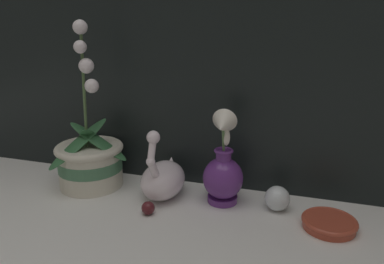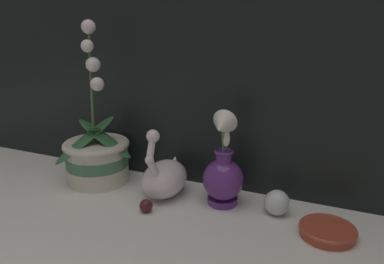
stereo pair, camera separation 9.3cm
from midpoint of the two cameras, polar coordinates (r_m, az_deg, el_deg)
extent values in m
plane|color=silver|center=(0.91, -4.14, -14.00)|extent=(2.80, 2.80, 0.00)
cylinder|color=beige|center=(1.13, -17.53, -4.91)|extent=(0.18, 0.18, 0.12)
cylinder|color=#477A56|center=(1.13, -17.55, -4.62)|extent=(0.18, 0.18, 0.03)
torus|color=beige|center=(1.11, -17.77, -2.38)|extent=(0.19, 0.19, 0.02)
cylinder|color=#4C6B3D|center=(1.07, -18.59, 6.20)|extent=(0.01, 0.03, 0.32)
ellipsoid|color=#2D6038|center=(1.09, -16.53, -1.43)|extent=(0.18, 0.05, 0.10)
ellipsoid|color=#2D6038|center=(1.13, -17.68, -0.76)|extent=(0.11, 0.16, 0.09)
ellipsoid|color=#2D6038|center=(1.09, -19.26, -1.65)|extent=(0.12, 0.20, 0.11)
sphere|color=white|center=(1.06, -19.22, 14.86)|extent=(0.04, 0.04, 0.04)
sphere|color=white|center=(1.04, -19.25, 12.14)|extent=(0.03, 0.03, 0.03)
sphere|color=white|center=(1.04, -18.36, 9.52)|extent=(0.04, 0.04, 0.04)
sphere|color=white|center=(1.01, -17.63, 6.67)|extent=(0.04, 0.04, 0.04)
ellipsoid|color=white|center=(1.02, -7.08, -7.34)|extent=(0.11, 0.16, 0.10)
cone|color=white|center=(1.07, -5.81, -5.38)|extent=(0.06, 0.07, 0.07)
cylinder|color=white|center=(0.95, -8.70, -5.76)|extent=(0.02, 0.05, 0.07)
sphere|color=white|center=(0.92, -9.23, -4.55)|extent=(0.02, 0.02, 0.02)
cylinder|color=white|center=(0.92, -9.02, -2.70)|extent=(0.02, 0.04, 0.06)
sphere|color=white|center=(0.92, -8.81, -0.86)|extent=(0.03, 0.03, 0.03)
cylinder|color=#602D7F|center=(1.01, 1.97, -10.15)|extent=(0.08, 0.08, 0.02)
ellipsoid|color=#602D7F|center=(0.98, 2.01, -7.10)|extent=(0.11, 0.11, 0.11)
cylinder|color=#602D7F|center=(0.96, 2.05, -3.65)|extent=(0.04, 0.04, 0.03)
torus|color=#602D7F|center=(0.95, 2.05, -2.92)|extent=(0.05, 0.05, 0.01)
cylinder|color=#567A47|center=(0.93, 1.96, -1.37)|extent=(0.01, 0.02, 0.06)
cone|color=white|center=(0.91, 1.75, 1.03)|extent=(0.06, 0.06, 0.07)
ellipsoid|color=white|center=(0.93, 2.43, -0.85)|extent=(0.02, 0.02, 0.04)
sphere|color=silver|center=(0.97, 10.16, -9.99)|extent=(0.06, 0.06, 0.06)
cylinder|color=#A8422D|center=(0.93, 17.45, -13.25)|extent=(0.12, 0.12, 0.02)
torus|color=#A8422D|center=(0.93, 17.48, -12.89)|extent=(0.13, 0.13, 0.01)
sphere|color=#4C191E|center=(0.95, -9.57, -11.43)|extent=(0.03, 0.03, 0.03)
camera|label=1|loc=(0.05, -92.86, -0.88)|focal=35.00mm
camera|label=2|loc=(0.05, 87.14, 0.88)|focal=35.00mm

